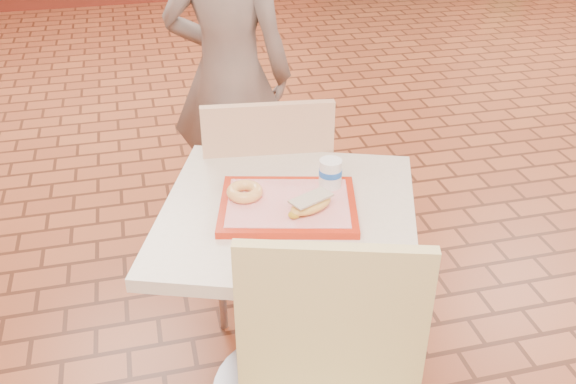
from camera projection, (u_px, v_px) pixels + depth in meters
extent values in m
cube|color=brown|center=(533.00, 257.00, 3.02)|extent=(8.00, 10.00, 0.01)
cube|color=beige|center=(288.00, 215.00, 1.93)|extent=(0.75, 0.75, 0.04)
cylinder|color=gray|center=(288.00, 314.00, 2.14)|extent=(0.08, 0.08, 0.75)
cube|color=#D2C07E|center=(331.00, 331.00, 1.55)|extent=(0.45, 0.17, 0.50)
cube|color=tan|center=(265.00, 203.00, 2.57)|extent=(0.50, 0.50, 0.04)
cube|color=tan|center=(269.00, 169.00, 2.26)|extent=(0.45, 0.09, 0.50)
cylinder|color=gray|center=(305.00, 222.00, 2.88)|extent=(0.03, 0.03, 0.44)
cylinder|color=gray|center=(218.00, 228.00, 2.84)|extent=(0.03, 0.03, 0.44)
cylinder|color=gray|center=(319.00, 276.00, 2.55)|extent=(0.03, 0.03, 0.44)
cylinder|color=gray|center=(221.00, 284.00, 2.51)|extent=(0.03, 0.03, 0.44)
imported|color=#6C5B54|center=(229.00, 75.00, 2.88)|extent=(0.67, 0.55, 1.57)
cube|color=#B0220D|center=(288.00, 206.00, 1.91)|extent=(0.40, 0.31, 0.02)
cube|color=#E18585|center=(288.00, 202.00, 1.90)|extent=(0.36, 0.27, 0.00)
torus|color=#E49F53|center=(245.00, 192.00, 1.92)|extent=(0.14, 0.14, 0.03)
ellipsoid|color=gold|center=(311.00, 205.00, 1.86)|extent=(0.16, 0.12, 0.04)
cube|color=white|center=(311.00, 198.00, 1.84)|extent=(0.14, 0.11, 0.01)
ellipsoid|color=#A67B17|center=(294.00, 215.00, 1.83)|extent=(0.04, 0.03, 0.02)
cylinder|color=silver|center=(330.00, 173.00, 1.96)|extent=(0.07, 0.07, 0.09)
cylinder|color=blue|center=(330.00, 172.00, 1.96)|extent=(0.07, 0.07, 0.02)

